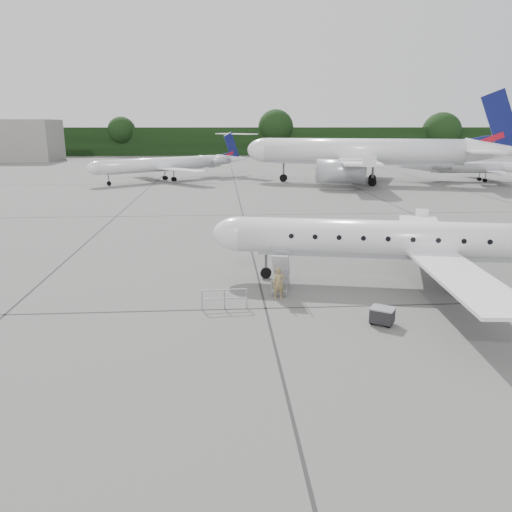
{
  "coord_description": "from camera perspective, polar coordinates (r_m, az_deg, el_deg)",
  "views": [
    {
      "loc": [
        -8.9,
        -20.67,
        8.83
      ],
      "look_at": [
        -7.21,
        3.96,
        2.3
      ],
      "focal_mm": 35.0,
      "sensor_mm": 36.0,
      "label": 1
    }
  ],
  "objects": [
    {
      "name": "ground",
      "position": [
        24.18,
        18.14,
        -7.39
      ],
      "size": [
        320.0,
        320.0,
        0.0
      ],
      "primitive_type": "plane",
      "color": "slate",
      "rests_on": "ground"
    },
    {
      "name": "treeline",
      "position": [
        151.01,
        -0.55,
        12.98
      ],
      "size": [
        260.0,
        4.0,
        8.0
      ],
      "primitive_type": "cube",
      "color": "black",
      "rests_on": "ground"
    },
    {
      "name": "main_regional_jet",
      "position": [
        29.23,
        20.16,
        3.67
      ],
      "size": [
        31.97,
        25.8,
        7.28
      ],
      "primitive_type": null,
      "rotation": [
        0.0,
        0.0,
        -0.21
      ],
      "color": "silver",
      "rests_on": "ground"
    },
    {
      "name": "airstair",
      "position": [
        27.07,
        2.87,
        -1.71
      ],
      "size": [
        1.3,
        2.42,
        2.28
      ],
      "primitive_type": null,
      "rotation": [
        0.0,
        0.0,
        -0.21
      ],
      "color": "silver",
      "rests_on": "ground"
    },
    {
      "name": "passenger",
      "position": [
        25.92,
        2.61,
        -3.14
      ],
      "size": [
        0.62,
        0.41,
        1.69
      ],
      "primitive_type": "imported",
      "rotation": [
        0.0,
        0.0,
        -0.0
      ],
      "color": "olive",
      "rests_on": "ground"
    },
    {
      "name": "safety_railing",
      "position": [
        24.64,
        -3.62,
        -4.98
      ],
      "size": [
        2.2,
        0.22,
        1.0
      ],
      "primitive_type": null,
      "rotation": [
        0.0,
        0.0,
        0.06
      ],
      "color": "#97999F",
      "rests_on": "ground"
    },
    {
      "name": "baggage_cart",
      "position": [
        23.51,
        14.23,
        -6.6
      ],
      "size": [
        1.27,
        1.21,
        0.86
      ],
      "primitive_type": null,
      "rotation": [
        0.0,
        0.0,
        -0.58
      ],
      "color": "black",
      "rests_on": "ground"
    },
    {
      "name": "bg_narrowbody",
      "position": [
        78.66,
        12.0,
        12.99
      ],
      "size": [
        43.81,
        36.69,
        13.52
      ],
      "primitive_type": null,
      "rotation": [
        0.0,
        0.0,
        -0.29
      ],
      "color": "silver",
      "rests_on": "ground"
    },
    {
      "name": "bg_regional_left",
      "position": [
        82.34,
        -10.58,
        11.0
      ],
      "size": [
        34.79,
        33.35,
        7.41
      ],
      "primitive_type": null,
      "rotation": [
        0.0,
        0.0,
        0.66
      ],
      "color": "silver",
      "rests_on": "ground"
    },
    {
      "name": "bg_regional_right",
      "position": [
        88.52,
        25.12,
        9.7
      ],
      "size": [
        24.67,
        18.74,
        6.11
      ],
      "primitive_type": null,
      "rotation": [
        0.0,
        0.0,
        3.05
      ],
      "color": "silver",
      "rests_on": "ground"
    }
  ]
}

